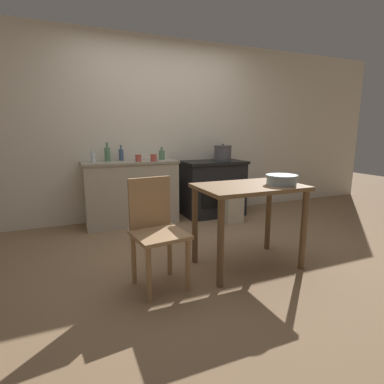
% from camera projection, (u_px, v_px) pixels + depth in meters
% --- Properties ---
extents(ground_plane, '(14.00, 14.00, 0.00)m').
position_uv_depth(ground_plane, '(207.00, 251.00, 3.20)').
color(ground_plane, '#896B4C').
extents(wall_back, '(8.00, 0.07, 2.55)m').
position_uv_depth(wall_back, '(161.00, 130.00, 4.38)').
color(wall_back, beige).
rests_on(wall_back, ground_plane).
extents(counter_cabinet, '(1.25, 0.52, 0.87)m').
position_uv_depth(counter_cabinet, '(131.00, 193.00, 4.09)').
color(counter_cabinet, '#B2A893').
rests_on(counter_cabinet, ground_plane).
extents(stove, '(0.93, 0.58, 0.82)m').
position_uv_depth(stove, '(213.00, 188.00, 4.54)').
color(stove, black).
rests_on(stove, ground_plane).
extents(work_table, '(0.95, 0.62, 0.78)m').
position_uv_depth(work_table, '(249.00, 200.00, 2.73)').
color(work_table, brown).
rests_on(work_table, ground_plane).
extents(chair, '(0.45, 0.45, 0.88)m').
position_uv_depth(chair, '(156.00, 228.00, 2.42)').
color(chair, '#A87F56').
rests_on(chair, ground_plane).
extents(flour_sack, '(0.25, 0.17, 0.40)m').
position_uv_depth(flour_sack, '(233.00, 208.00, 4.17)').
color(flour_sack, beige).
rests_on(flour_sack, ground_plane).
extents(stock_pot, '(0.27, 0.27, 0.25)m').
position_uv_depth(stock_pot, '(223.00, 153.00, 4.49)').
color(stock_pot, '#4C4C51').
rests_on(stock_pot, stove).
extents(mixing_bowl_large, '(0.28, 0.28, 0.09)m').
position_uv_depth(mixing_bowl_large, '(282.00, 179.00, 2.71)').
color(mixing_bowl_large, '#93A8B2').
rests_on(mixing_bowl_large, work_table).
extents(bottle_far_left, '(0.08, 0.08, 0.18)m').
position_uv_depth(bottle_far_left, '(162.00, 155.00, 4.19)').
color(bottle_far_left, '#517F5B').
rests_on(bottle_far_left, counter_cabinet).
extents(bottle_left, '(0.06, 0.06, 0.21)m').
position_uv_depth(bottle_left, '(121.00, 154.00, 4.07)').
color(bottle_left, '#3D5675').
rests_on(bottle_left, counter_cabinet).
extents(bottle_mid_left, '(0.08, 0.08, 0.25)m').
position_uv_depth(bottle_mid_left, '(107.00, 154.00, 3.94)').
color(bottle_mid_left, '#517F5B').
rests_on(bottle_mid_left, counter_cabinet).
extents(bottle_center_left, '(0.06, 0.06, 0.17)m').
position_uv_depth(bottle_center_left, '(93.00, 157.00, 3.86)').
color(bottle_center_left, silver).
rests_on(bottle_center_left, counter_cabinet).
extents(cup_center, '(0.08, 0.08, 0.09)m').
position_uv_depth(cup_center, '(154.00, 158.00, 3.95)').
color(cup_center, '#B74C42').
rests_on(cup_center, counter_cabinet).
extents(cup_center_right, '(0.08, 0.08, 0.09)m').
position_uv_depth(cup_center_right, '(138.00, 158.00, 3.91)').
color(cup_center_right, '#B74C42').
rests_on(cup_center_right, counter_cabinet).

